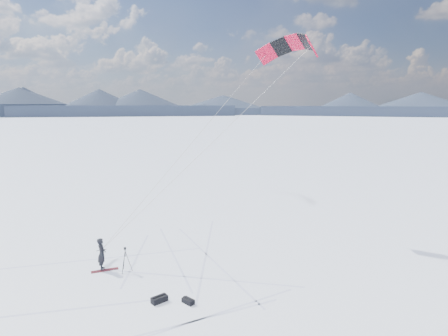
{
  "coord_description": "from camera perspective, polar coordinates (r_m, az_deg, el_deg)",
  "views": [
    {
      "loc": [
        3.09,
        -18.98,
        9.21
      ],
      "look_at": [
        6.24,
        4.32,
        5.2
      ],
      "focal_mm": 30.0,
      "sensor_mm": 36.0,
      "label": 1
    }
  ],
  "objects": [
    {
      "name": "gear_bag_a",
      "position": [
        18.92,
        -9.83,
        -19.08
      ],
      "size": [
        0.83,
        0.71,
        0.34
      ],
      "rotation": [
        0.0,
        0.0,
        0.57
      ],
      "color": "black",
      "rests_on": "ground"
    },
    {
      "name": "gear_bag_b",
      "position": [
        18.66,
        -5.48,
        -19.51
      ],
      "size": [
        0.63,
        0.66,
        0.28
      ],
      "rotation": [
        0.0,
        0.0,
        -0.86
      ],
      "color": "black",
      "rests_on": "ground"
    },
    {
      "name": "horizon_hills",
      "position": [
        19.74,
        -16.53,
        -3.74
      ],
      "size": [
        704.47,
        706.88,
        10.71
      ],
      "color": "black",
      "rests_on": "ground"
    },
    {
      "name": "snow_tracks",
      "position": [
        20.78,
        -17.79,
        -17.11
      ],
      "size": [
        17.62,
        14.39,
        0.01
      ],
      "color": "#AFB8D7",
      "rests_on": "ground"
    },
    {
      "name": "power_kite",
      "position": [
        27.31,
        9.94,
        17.55
      ],
      "size": [
        13.71,
        7.94,
        12.78
      ],
      "color": "red",
      "rests_on": "ground"
    },
    {
      "name": "tripod",
      "position": [
        21.99,
        -14.81,
        -12.84
      ],
      "size": [
        0.57,
        0.64,
        1.41
      ],
      "rotation": [
        0.0,
        0.0,
        0.02
      ],
      "color": "black",
      "rests_on": "ground"
    },
    {
      "name": "ground",
      "position": [
        21.32,
        -15.89,
        -16.3
      ],
      "size": [
        1800.0,
        1800.0,
        0.0
      ],
      "primitive_type": "plane",
      "color": "white"
    },
    {
      "name": "snowkiter",
      "position": [
        22.94,
        -18.02,
        -14.49
      ],
      "size": [
        0.55,
        0.74,
        1.85
      ],
      "primitive_type": "imported",
      "rotation": [
        0.0,
        0.0,
        1.74
      ],
      "color": "black",
      "rests_on": "ground"
    },
    {
      "name": "snowboard",
      "position": [
        22.76,
        -17.71,
        -14.62
      ],
      "size": [
        1.49,
        0.64,
        0.04
      ],
      "primitive_type": "cube",
      "rotation": [
        0.0,
        0.0,
        0.26
      ],
      "color": "maroon",
      "rests_on": "ground"
    }
  ]
}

